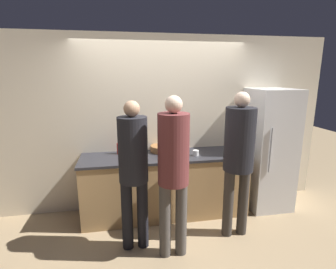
% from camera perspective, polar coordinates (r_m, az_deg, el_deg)
% --- Properties ---
extents(ground_plane, '(14.00, 14.00, 0.00)m').
position_cam_1_polar(ground_plane, '(3.80, 0.44, -19.39)').
color(ground_plane, '#9E8460').
extents(wall_back, '(5.20, 0.06, 2.60)m').
position_cam_1_polar(wall_back, '(3.98, -1.45, 2.36)').
color(wall_back, beige).
rests_on(wall_back, ground_plane).
extents(counter, '(2.38, 0.70, 0.91)m').
position_cam_1_polar(counter, '(3.92, -0.61, -10.78)').
color(counter, tan).
rests_on(counter, ground_plane).
extents(refrigerator, '(0.62, 0.69, 1.83)m').
position_cam_1_polar(refrigerator, '(4.30, 21.04, -3.00)').
color(refrigerator, white).
rests_on(refrigerator, ground_plane).
extents(person_left, '(0.33, 0.33, 1.76)m').
position_cam_1_polar(person_left, '(2.99, -7.54, -6.57)').
color(person_left, black).
rests_on(person_left, ground_plane).
extents(person_center, '(0.34, 0.34, 1.83)m').
position_cam_1_polar(person_center, '(2.82, 1.18, -6.65)').
color(person_center, '#4C4742').
rests_on(person_center, ground_plane).
extents(person_right, '(0.37, 0.37, 1.84)m').
position_cam_1_polar(person_right, '(3.30, 15.16, -3.67)').
color(person_right, '#38332D').
rests_on(person_right, ground_plane).
extents(fruit_bowl, '(0.36, 0.36, 0.13)m').
position_cam_1_polar(fruit_bowl, '(3.91, -1.17, -3.03)').
color(fruit_bowl, brown).
rests_on(fruit_bowl, counter).
extents(utensil_crock, '(0.10, 0.10, 0.29)m').
position_cam_1_polar(utensil_crock, '(3.85, -7.05, -3.10)').
color(utensil_crock, '#ADA393').
rests_on(utensil_crock, counter).
extents(bottle_green, '(0.08, 0.08, 0.19)m').
position_cam_1_polar(bottle_green, '(3.91, 14.36, -3.02)').
color(bottle_green, '#236033').
rests_on(bottle_green, counter).
extents(bottle_red, '(0.07, 0.07, 0.22)m').
position_cam_1_polar(bottle_red, '(3.84, -10.59, -2.90)').
color(bottle_red, red).
rests_on(bottle_red, counter).
extents(cup_white, '(0.08, 0.08, 0.08)m').
position_cam_1_polar(cup_white, '(3.73, 6.07, -4.01)').
color(cup_white, white).
rests_on(cup_white, counter).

